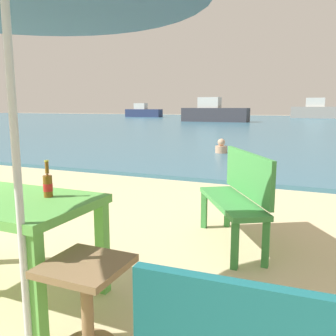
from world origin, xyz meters
TOP-DOWN VIEW (x-y plane):
  - sea_water at (0.00, 30.00)m, footprint 120.00×50.00m
  - picnic_table_green at (-0.51, 0.54)m, footprint 1.40×0.80m
  - beer_bottle_amber at (-0.18, 0.68)m, footprint 0.07×0.07m
  - side_table_wood at (0.42, 0.27)m, footprint 0.44×0.44m
  - bench_green_left at (0.84, 2.23)m, footprint 0.94×1.21m
  - swimmer_person at (-1.09, 8.78)m, footprint 0.34×0.34m
  - boat_sailboat at (0.96, 44.02)m, footprint 6.33×1.73m
  - boat_ferry at (-19.84, 40.31)m, footprint 4.76×1.30m
  - boat_cargo_ship at (-7.39, 29.77)m, footprint 5.82×1.59m

SIDE VIEW (x-z plane):
  - sea_water at x=0.00m, z-range 0.00..0.08m
  - swimmer_person at x=-1.09m, z-range 0.03..0.44m
  - side_table_wood at x=0.42m, z-range 0.08..0.62m
  - bench_green_left at x=0.84m, z-range 0.07..1.02m
  - picnic_table_green at x=-0.51m, z-range 0.27..1.03m
  - boat_ferry at x=-19.84m, z-range -0.16..1.57m
  - boat_cargo_ship at x=-7.39m, z-range -0.22..1.90m
  - beer_bottle_amber at x=-0.18m, z-range 0.72..0.99m
  - boat_sailboat at x=0.96m, z-range -0.24..2.06m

